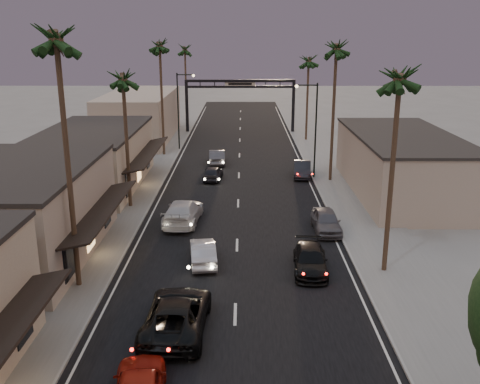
{
  "coord_description": "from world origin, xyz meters",
  "views": [
    {
      "loc": [
        0.35,
        -4.57,
        13.29
      ],
      "look_at": [
        0.18,
        31.84,
        2.5
      ],
      "focal_mm": 40.0,
      "sensor_mm": 36.0,
      "label": 1
    }
  ],
  "objects_px": {
    "streetlight_left": "(180,105)",
    "palm_lc": "(122,73)",
    "streetlight_right": "(313,123)",
    "palm_ra": "(400,71)",
    "palm_lb": "(55,32)",
    "oncoming_pickup": "(177,314)",
    "curbside_black": "(310,260)",
    "palm_ld": "(159,42)",
    "palm_far": "(185,47)",
    "oncoming_silver": "(203,252)",
    "palm_rc": "(309,58)",
    "palm_rb": "(337,44)",
    "arch": "(240,92)"
  },
  "relations": [
    {
      "from": "streetlight_left",
      "to": "palm_lc",
      "type": "distance_m",
      "value": 22.65
    },
    {
      "from": "streetlight_right",
      "to": "palm_ra",
      "type": "relative_size",
      "value": 0.68
    },
    {
      "from": "palm_lb",
      "to": "palm_ra",
      "type": "height_order",
      "value": "palm_lb"
    },
    {
      "from": "oncoming_pickup",
      "to": "curbside_black",
      "type": "height_order",
      "value": "oncoming_pickup"
    },
    {
      "from": "palm_ld",
      "to": "palm_far",
      "type": "xyz_separation_m",
      "value": [
        0.3,
        23.0,
        -0.97
      ]
    },
    {
      "from": "palm_lc",
      "to": "palm_ld",
      "type": "xyz_separation_m",
      "value": [
        0.0,
        19.0,
        1.95
      ]
    },
    {
      "from": "streetlight_right",
      "to": "oncoming_silver",
      "type": "xyz_separation_m",
      "value": [
        -8.95,
        -19.8,
        -4.64
      ]
    },
    {
      "from": "palm_far",
      "to": "oncoming_pickup",
      "type": "height_order",
      "value": "palm_far"
    },
    {
      "from": "palm_rc",
      "to": "palm_lb",
      "type": "bearing_deg",
      "value": -112.27
    },
    {
      "from": "palm_rb",
      "to": "palm_far",
      "type": "height_order",
      "value": "palm_rb"
    },
    {
      "from": "palm_ra",
      "to": "curbside_black",
      "type": "xyz_separation_m",
      "value": [
        -4.3,
        0.07,
        -10.76
      ]
    },
    {
      "from": "streetlight_right",
      "to": "palm_lc",
      "type": "distance_m",
      "value": 18.66
    },
    {
      "from": "arch",
      "to": "streetlight_right",
      "type": "xyz_separation_m",
      "value": [
        6.92,
        -25.0,
        -0.2
      ]
    },
    {
      "from": "arch",
      "to": "palm_ra",
      "type": "distance_m",
      "value": 47.17
    },
    {
      "from": "palm_rb",
      "to": "oncoming_pickup",
      "type": "distance_m",
      "value": 31.03
    },
    {
      "from": "arch",
      "to": "palm_rb",
      "type": "distance_m",
      "value": 28.24
    },
    {
      "from": "palm_lc",
      "to": "palm_ld",
      "type": "bearing_deg",
      "value": 90.0
    },
    {
      "from": "palm_lb",
      "to": "palm_ra",
      "type": "relative_size",
      "value": 1.15
    },
    {
      "from": "oncoming_silver",
      "to": "curbside_black",
      "type": "bearing_deg",
      "value": 162.68
    },
    {
      "from": "palm_far",
      "to": "streetlight_right",
      "type": "bearing_deg",
      "value": -65.24
    },
    {
      "from": "palm_lc",
      "to": "oncoming_silver",
      "type": "xyz_separation_m",
      "value": [
        6.57,
        -10.8,
        -9.78
      ]
    },
    {
      "from": "palm_ld",
      "to": "palm_ra",
      "type": "xyz_separation_m",
      "value": [
        17.2,
        -31.0,
        -0.97
      ]
    },
    {
      "from": "palm_lc",
      "to": "palm_rb",
      "type": "relative_size",
      "value": 0.86
    },
    {
      "from": "palm_rc",
      "to": "palm_far",
      "type": "height_order",
      "value": "palm_far"
    },
    {
      "from": "palm_rc",
      "to": "curbside_black",
      "type": "height_order",
      "value": "palm_rc"
    },
    {
      "from": "streetlight_left",
      "to": "arch",
      "type": "bearing_deg",
      "value": 60.03
    },
    {
      "from": "palm_ld",
      "to": "curbside_black",
      "type": "height_order",
      "value": "palm_ld"
    },
    {
      "from": "palm_lb",
      "to": "palm_ra",
      "type": "xyz_separation_m",
      "value": [
        17.2,
        2.0,
        -1.94
      ]
    },
    {
      "from": "arch",
      "to": "palm_far",
      "type": "height_order",
      "value": "palm_far"
    },
    {
      "from": "palm_lc",
      "to": "oncoming_silver",
      "type": "distance_m",
      "value": 15.99
    },
    {
      "from": "curbside_black",
      "to": "palm_rb",
      "type": "bearing_deg",
      "value": 81.57
    },
    {
      "from": "palm_lb",
      "to": "palm_lc",
      "type": "relative_size",
      "value": 1.25
    },
    {
      "from": "palm_ra",
      "to": "oncoming_pickup",
      "type": "height_order",
      "value": "palm_ra"
    },
    {
      "from": "palm_rb",
      "to": "arch",
      "type": "bearing_deg",
      "value": 108.3
    },
    {
      "from": "streetlight_left",
      "to": "palm_far",
      "type": "distance_m",
      "value": 20.96
    },
    {
      "from": "palm_rc",
      "to": "palm_far",
      "type": "distance_m",
      "value": 21.97
    },
    {
      "from": "palm_ra",
      "to": "oncoming_pickup",
      "type": "relative_size",
      "value": 2.19
    },
    {
      "from": "oncoming_pickup",
      "to": "streetlight_left",
      "type": "bearing_deg",
      "value": -81.4
    },
    {
      "from": "palm_rb",
      "to": "oncoming_pickup",
      "type": "height_order",
      "value": "palm_rb"
    },
    {
      "from": "arch",
      "to": "palm_lc",
      "type": "xyz_separation_m",
      "value": [
        -8.6,
        -34.0,
        4.94
      ]
    },
    {
      "from": "arch",
      "to": "palm_lb",
      "type": "bearing_deg",
      "value": -100.16
    },
    {
      "from": "streetlight_left",
      "to": "curbside_black",
      "type": "xyz_separation_m",
      "value": [
        11.22,
        -33.93,
        -4.65
      ]
    },
    {
      "from": "streetlight_right",
      "to": "palm_ld",
      "type": "distance_m",
      "value": 19.78
    },
    {
      "from": "palm_ra",
      "to": "palm_far",
      "type": "height_order",
      "value": "same"
    },
    {
      "from": "palm_lb",
      "to": "oncoming_pickup",
      "type": "height_order",
      "value": "palm_lb"
    },
    {
      "from": "palm_rc",
      "to": "curbside_black",
      "type": "xyz_separation_m",
      "value": [
        -4.3,
        -39.93,
        -9.79
      ]
    },
    {
      "from": "palm_ra",
      "to": "palm_rb",
      "type": "relative_size",
      "value": 0.93
    },
    {
      "from": "palm_rc",
      "to": "oncoming_silver",
      "type": "bearing_deg",
      "value": -105.32
    },
    {
      "from": "arch",
      "to": "oncoming_silver",
      "type": "distance_m",
      "value": 45.11
    },
    {
      "from": "palm_ld",
      "to": "oncoming_pickup",
      "type": "distance_m",
      "value": 39.68
    }
  ]
}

